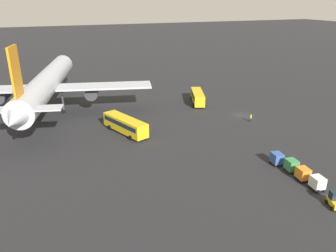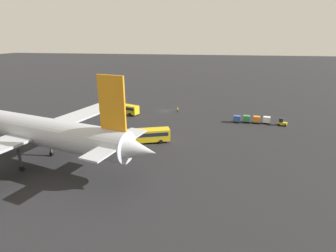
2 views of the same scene
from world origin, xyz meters
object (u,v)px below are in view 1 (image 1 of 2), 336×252
(shuttle_bus_far, at_px, (125,124))
(baggage_tug, at_px, (335,200))
(shuttle_bus_near, at_px, (198,96))
(cargo_cart_blue, at_px, (277,158))
(cargo_cart_orange, at_px, (303,173))
(cargo_cart_white, at_px, (317,182))
(cargo_cart_green, at_px, (291,165))
(airplane, at_px, (47,84))
(worker_person, at_px, (251,118))

(shuttle_bus_far, bearing_deg, baggage_tug, -171.71)
(shuttle_bus_near, bearing_deg, cargo_cart_blue, -165.07)
(cargo_cart_orange, bearing_deg, cargo_cart_blue, 3.13)
(shuttle_bus_near, xyz_separation_m, cargo_cart_white, (-44.19, 2.81, -0.68))
(shuttle_bus_far, xyz_separation_m, baggage_tug, (-35.33, -19.24, -1.01))
(cargo_cart_white, distance_m, cargo_cart_green, 5.65)
(shuttle_bus_near, distance_m, baggage_tug, 48.40)
(cargo_cart_blue, bearing_deg, cargo_cart_white, -177.59)
(airplane, distance_m, cargo_cart_green, 57.35)
(shuttle_bus_near, xyz_separation_m, shuttle_bus_far, (-12.92, 23.02, 0.08))
(airplane, distance_m, cargo_cart_orange, 59.46)
(worker_person, height_order, cargo_cart_blue, cargo_cart_blue)
(cargo_cart_white, bearing_deg, shuttle_bus_near, -3.64)
(cargo_cart_white, bearing_deg, cargo_cart_blue, 2.41)
(cargo_cart_blue, bearing_deg, worker_person, -23.06)
(worker_person, distance_m, cargo_cart_white, 28.24)
(worker_person, bearing_deg, cargo_cart_green, 161.10)
(cargo_cart_orange, xyz_separation_m, cargo_cart_green, (2.82, -0.29, 0.00))
(worker_person, bearing_deg, cargo_cart_orange, 162.54)
(shuttle_bus_near, xyz_separation_m, baggage_tug, (-48.25, 3.78, -0.93))
(airplane, relative_size, baggage_tug, 20.96)
(shuttle_bus_near, distance_m, shuttle_bus_far, 26.40)
(shuttle_bus_near, height_order, baggage_tug, shuttle_bus_near)
(cargo_cart_green, bearing_deg, cargo_cart_white, 177.59)
(airplane, height_order, baggage_tug, airplane)
(worker_person, xyz_separation_m, cargo_cart_green, (-21.55, 7.38, 0.32))
(airplane, height_order, cargo_cart_white, airplane)
(worker_person, relative_size, cargo_cart_blue, 0.80)
(shuttle_bus_far, relative_size, cargo_cart_green, 5.60)
(cargo_cart_green, relative_size, cargo_cart_blue, 1.00)
(shuttle_bus_near, bearing_deg, cargo_cart_orange, -163.95)
(cargo_cart_blue, bearing_deg, shuttle_bus_far, 41.04)
(shuttle_bus_near, bearing_deg, baggage_tug, -164.48)
(cargo_cart_orange, bearing_deg, shuttle_bus_far, 35.32)
(shuttle_bus_far, relative_size, worker_person, 7.04)
(worker_person, height_order, cargo_cart_orange, cargo_cart_orange)
(baggage_tug, relative_size, cargo_cart_blue, 1.24)
(cargo_cart_white, relative_size, cargo_cart_green, 1.00)
(shuttle_bus_near, bearing_deg, shuttle_bus_far, 139.31)
(baggage_tug, relative_size, cargo_cart_orange, 1.24)
(baggage_tug, height_order, worker_person, baggage_tug)
(worker_person, distance_m, cargo_cart_orange, 25.55)
(shuttle_bus_far, height_order, worker_person, shuttle_bus_far)
(baggage_tug, height_order, cargo_cart_blue, baggage_tug)
(shuttle_bus_far, xyz_separation_m, cargo_cart_blue, (-22.80, -19.85, -0.76))
(cargo_cart_white, bearing_deg, shuttle_bus_far, 32.87)
(cargo_cart_white, xyz_separation_m, cargo_cart_blue, (8.46, 0.36, 0.00))
(cargo_cart_orange, distance_m, cargo_cart_blue, 5.65)
(shuttle_bus_far, bearing_deg, cargo_cart_orange, -164.96)
(worker_person, relative_size, cargo_cart_white, 0.80)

